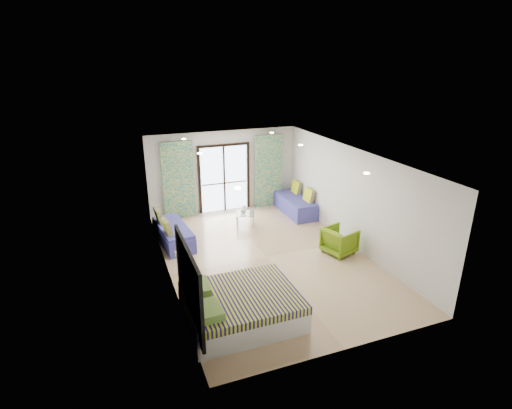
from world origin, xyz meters
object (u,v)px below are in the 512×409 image
object	(u,v)px
bed	(240,307)
daybed_right	(295,204)
daybed_left	(173,234)
coffee_table	(245,214)
armchair	(340,239)

from	to	relation	value
bed	daybed_right	distance (m)	6.06
daybed_left	coffee_table	xyz separation A→B (m)	(2.33, 0.53, 0.05)
coffee_table	armchair	distance (m)	3.19
daybed_left	bed	bearing A→B (deg)	-87.04
daybed_left	coffee_table	bearing A→B (deg)	6.79
daybed_right	armchair	xyz separation A→B (m)	(-0.20, -3.05, 0.09)
bed	daybed_left	size ratio (longest dim) A/B	1.12
daybed_left	armchair	distance (m)	4.58
daybed_left	coffee_table	world-z (taller)	daybed_left
daybed_right	bed	bearing A→B (deg)	-126.41
bed	coffee_table	bearing A→B (deg)	69.46
bed	armchair	xyz separation A→B (m)	(3.40, 1.83, 0.07)
bed	daybed_right	xyz separation A→B (m)	(3.60, 4.88, -0.02)
bed	daybed_right	bearing A→B (deg)	53.60
daybed_left	daybed_right	size ratio (longest dim) A/B	1.00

